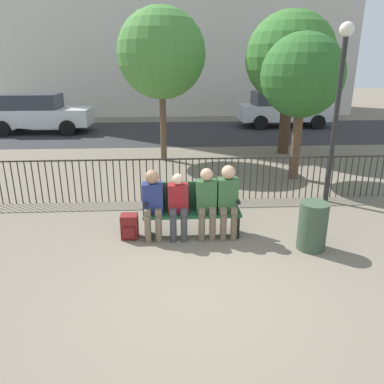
% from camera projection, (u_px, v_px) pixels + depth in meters
% --- Properties ---
extents(ground_plane, '(80.00, 80.00, 0.00)m').
position_uv_depth(ground_plane, '(200.00, 296.00, 4.84)').
color(ground_plane, '#706656').
extents(park_bench, '(1.66, 0.45, 0.92)m').
position_uv_depth(park_bench, '(192.00, 207.00, 6.46)').
color(park_bench, '#194728').
rests_on(park_bench, ground).
extents(seated_person_0, '(0.34, 0.39, 1.20)m').
position_uv_depth(seated_person_0, '(153.00, 200.00, 6.24)').
color(seated_person_0, brown).
rests_on(seated_person_0, ground).
extents(seated_person_1, '(0.34, 0.39, 1.13)m').
position_uv_depth(seated_person_1, '(178.00, 203.00, 6.27)').
color(seated_person_1, '#3D3D42').
rests_on(seated_person_1, ground).
extents(seated_person_2, '(0.34, 0.39, 1.21)m').
position_uv_depth(seated_person_2, '(206.00, 199.00, 6.29)').
color(seated_person_2, brown).
rests_on(seated_person_2, ground).
extents(seated_person_3, '(0.34, 0.39, 1.26)m').
position_uv_depth(seated_person_3, '(228.00, 197.00, 6.30)').
color(seated_person_3, brown).
rests_on(seated_person_3, ground).
extents(backpack, '(0.29, 0.27, 0.42)m').
position_uv_depth(backpack, '(130.00, 227.00, 6.38)').
color(backpack, maroon).
rests_on(backpack, ground).
extents(fence_railing, '(9.01, 0.03, 0.95)m').
position_uv_depth(fence_railing, '(186.00, 176.00, 8.03)').
color(fence_railing, '#2D2823').
rests_on(fence_railing, ground).
extents(tree_0, '(2.78, 2.78, 4.39)m').
position_uv_depth(tree_0, '(290.00, 58.00, 11.54)').
color(tree_0, '#422D1E').
rests_on(tree_0, ground).
extents(tree_1, '(1.99, 1.99, 3.56)m').
position_uv_depth(tree_1, '(302.00, 76.00, 8.93)').
color(tree_1, brown).
rests_on(tree_1, ground).
extents(tree_2, '(2.54, 2.54, 4.37)m').
position_uv_depth(tree_2, '(161.00, 54.00, 10.60)').
color(tree_2, brown).
rests_on(tree_2, ground).
extents(lamp_post, '(0.28, 0.28, 3.59)m').
position_uv_depth(lamp_post, '(340.00, 88.00, 7.38)').
color(lamp_post, black).
rests_on(lamp_post, ground).
extents(street_surface, '(24.00, 6.00, 0.01)m').
position_uv_depth(street_surface, '(178.00, 132.00, 16.16)').
color(street_surface, '#2B2B2D').
rests_on(street_surface, ground).
extents(parked_car_0, '(4.20, 1.94, 1.62)m').
position_uv_depth(parked_car_0, '(38.00, 113.00, 15.85)').
color(parked_car_0, silver).
rests_on(parked_car_0, ground).
extents(parked_car_1, '(4.20, 1.94, 1.62)m').
position_uv_depth(parked_car_1, '(283.00, 108.00, 17.38)').
color(parked_car_1, silver).
rests_on(parked_car_1, ground).
extents(trash_bin, '(0.45, 0.45, 0.79)m').
position_uv_depth(trash_bin, '(313.00, 226.00, 5.96)').
color(trash_bin, '#384C38').
rests_on(trash_bin, ground).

